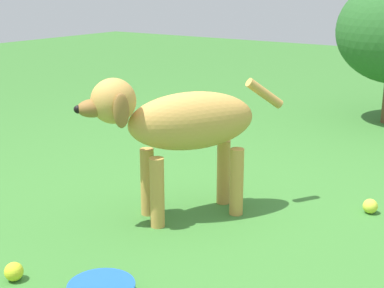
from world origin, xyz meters
The scene contains 4 objects.
ground centered at (0.00, 0.00, 0.00)m, with size 14.00×14.00×0.00m, color #38722D.
dog centered at (0.22, 0.00, 0.42)m, with size 0.57×0.80×0.63m.
tennis_ball_0 centered at (-0.46, -0.51, 0.03)m, with size 0.07×0.07×0.07m, color #D1DA3D.
tennis_ball_1 centered at (0.36, 0.78, 0.03)m, with size 0.07×0.07×0.07m, color yellow.
Camera 1 is at (-1.14, 1.85, 1.00)m, focal length 52.46 mm.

